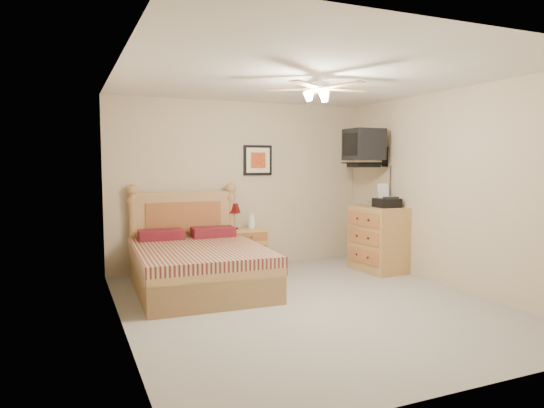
{
  "coord_description": "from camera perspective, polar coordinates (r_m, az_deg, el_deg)",
  "views": [
    {
      "loc": [
        -2.48,
        -4.71,
        1.6
      ],
      "look_at": [
        -0.06,
        0.9,
        1.06
      ],
      "focal_mm": 32.0,
      "sensor_mm": 36.0,
      "label": 1
    }
  ],
  "objects": [
    {
      "name": "floor",
      "position": [
        5.56,
        4.37,
        -11.72
      ],
      "size": [
        4.5,
        4.5,
        0.0
      ],
      "primitive_type": "plane",
      "color": "gray",
      "rests_on": "ground"
    },
    {
      "name": "ceiling",
      "position": [
        5.4,
        4.55,
        14.6
      ],
      "size": [
        4.0,
        4.5,
        0.04
      ],
      "primitive_type": "cube",
      "color": "white",
      "rests_on": "ground"
    },
    {
      "name": "wall_back",
      "position": [
        7.4,
        -3.68,
        2.29
      ],
      "size": [
        4.0,
        0.04,
        2.5
      ],
      "primitive_type": "cube",
      "color": "#C0AE8D",
      "rests_on": "ground"
    },
    {
      "name": "wall_front",
      "position": [
        3.51,
        21.79,
        -1.04
      ],
      "size": [
        4.0,
        0.04,
        2.5
      ],
      "primitive_type": "cube",
      "color": "#C0AE8D",
      "rests_on": "ground"
    },
    {
      "name": "wall_left",
      "position": [
        4.75,
        -17.43,
        0.57
      ],
      "size": [
        0.04,
        4.5,
        2.5
      ],
      "primitive_type": "cube",
      "color": "#C0AE8D",
      "rests_on": "ground"
    },
    {
      "name": "wall_right",
      "position": [
        6.51,
        20.24,
        1.63
      ],
      "size": [
        0.04,
        4.5,
        2.5
      ],
      "primitive_type": "cube",
      "color": "#C0AE8D",
      "rests_on": "ground"
    },
    {
      "name": "bed",
      "position": [
        6.1,
        -8.57,
        -4.01
      ],
      "size": [
        1.6,
        2.06,
        1.3
      ],
      "primitive_type": null,
      "rotation": [
        0.0,
        0.0,
        -0.04
      ],
      "color": "#B37B4D",
      "rests_on": "ground"
    },
    {
      "name": "nightstand",
      "position": [
        7.28,
        -2.97,
        -5.28
      ],
      "size": [
        0.57,
        0.44,
        0.6
      ],
      "primitive_type": "cube",
      "rotation": [
        0.0,
        0.0,
        -0.05
      ],
      "color": "#B47F44",
      "rests_on": "ground"
    },
    {
      "name": "table_lamp",
      "position": [
        7.22,
        -4.48,
        -1.44
      ],
      "size": [
        0.21,
        0.21,
        0.38
      ],
      "primitive_type": null,
      "rotation": [
        0.0,
        0.0,
        0.02
      ],
      "color": "#550809",
      "rests_on": "nightstand"
    },
    {
      "name": "lotion_bottle",
      "position": [
        7.22,
        -2.4,
        -1.88
      ],
      "size": [
        0.12,
        0.12,
        0.27
      ],
      "primitive_type": "imported",
      "rotation": [
        0.0,
        0.0,
        -0.18
      ],
      "color": "white",
      "rests_on": "nightstand"
    },
    {
      "name": "framed_picture",
      "position": [
        7.47,
        -1.69,
        5.17
      ],
      "size": [
        0.46,
        0.04,
        0.46
      ],
      "primitive_type": "cube",
      "color": "black",
      "rests_on": "wall_back"
    },
    {
      "name": "dresser",
      "position": [
        7.27,
        12.48,
        -4.03
      ],
      "size": [
        0.6,
        0.83,
        0.94
      ],
      "primitive_type": "cube",
      "rotation": [
        0.0,
        0.0,
        0.05
      ],
      "color": "#AF7E4E",
      "rests_on": "ground"
    },
    {
      "name": "fax_machine",
      "position": [
        7.14,
        13.37,
        0.97
      ],
      "size": [
        0.34,
        0.35,
        0.34
      ],
      "primitive_type": null,
      "rotation": [
        0.0,
        0.0,
        -0.06
      ],
      "color": "black",
      "rests_on": "dresser"
    },
    {
      "name": "magazine_lower",
      "position": [
        7.37,
        11.33,
        -0.09
      ],
      "size": [
        0.27,
        0.3,
        0.02
      ],
      "primitive_type": "imported",
      "rotation": [
        0.0,
        0.0,
        0.42
      ],
      "color": "#B8B197",
      "rests_on": "dresser"
    },
    {
      "name": "magazine_upper",
      "position": [
        7.4,
        11.28,
        0.1
      ],
      "size": [
        0.32,
        0.35,
        0.02
      ],
      "primitive_type": "imported",
      "rotation": [
        0.0,
        0.0,
        0.47
      ],
      "color": "gray",
      "rests_on": "magazine_lower"
    },
    {
      "name": "wall_tv",
      "position": [
        7.39,
        11.73,
        6.54
      ],
      "size": [
        0.56,
        0.46,
        0.58
      ],
      "primitive_type": null,
      "color": "black",
      "rests_on": "wall_right"
    },
    {
      "name": "ceiling_fan",
      "position": [
        5.21,
        5.59,
        13.39
      ],
      "size": [
        1.14,
        1.14,
        0.28
      ],
      "primitive_type": null,
      "color": "white",
      "rests_on": "ceiling"
    }
  ]
}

